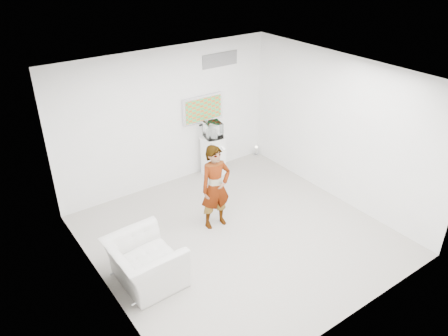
# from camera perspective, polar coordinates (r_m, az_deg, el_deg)

# --- Properties ---
(room) EXTENTS (5.01, 5.01, 3.00)m
(room) POSITION_cam_1_polar(r_m,az_deg,el_deg) (7.41, 2.04, 0.54)
(room) COLOR #ACA69E
(room) RESTS_ON ground
(tv) EXTENTS (1.00, 0.08, 0.60)m
(tv) POSITION_cam_1_polar(r_m,az_deg,el_deg) (9.67, -2.82, 7.72)
(tv) COLOR silver
(tv) RESTS_ON room
(logo_decal) EXTENTS (0.90, 0.02, 0.30)m
(logo_decal) POSITION_cam_1_polar(r_m,az_deg,el_deg) (9.66, -0.53, 13.97)
(logo_decal) COLOR slate
(logo_decal) RESTS_ON room
(person) EXTENTS (0.63, 0.44, 1.66)m
(person) POSITION_cam_1_polar(r_m,az_deg,el_deg) (8.04, -1.11, -2.53)
(person) COLOR silver
(person) RESTS_ON room
(armchair) EXTENTS (1.03, 1.18, 0.75)m
(armchair) POSITION_cam_1_polar(r_m,az_deg,el_deg) (7.15, -10.29, -12.06)
(armchair) COLOR silver
(armchair) RESTS_ON room
(pedestal) EXTENTS (0.51, 0.51, 0.93)m
(pedestal) POSITION_cam_1_polar(r_m,az_deg,el_deg) (9.96, -1.41, 1.57)
(pedestal) COLOR white
(pedestal) RESTS_ON room
(floor_uplight) EXTENTS (0.17, 0.17, 0.25)m
(floor_uplight) POSITION_cam_1_polar(r_m,az_deg,el_deg) (11.00, 4.23, 2.25)
(floor_uplight) COLOR white
(floor_uplight) RESTS_ON room
(vitrine) EXTENTS (0.42, 0.42, 0.36)m
(vitrine) POSITION_cam_1_polar(r_m,az_deg,el_deg) (9.68, -1.46, 4.97)
(vitrine) COLOR white
(vitrine) RESTS_ON pedestal
(console) EXTENTS (0.11, 0.17, 0.23)m
(console) POSITION_cam_1_polar(r_m,az_deg,el_deg) (9.71, -1.45, 4.62)
(console) COLOR white
(console) RESTS_ON pedestal
(wii_remote) EXTENTS (0.08, 0.16, 0.04)m
(wii_remote) POSITION_cam_1_polar(r_m,az_deg,el_deg) (7.95, -0.13, 2.52)
(wii_remote) COLOR white
(wii_remote) RESTS_ON person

